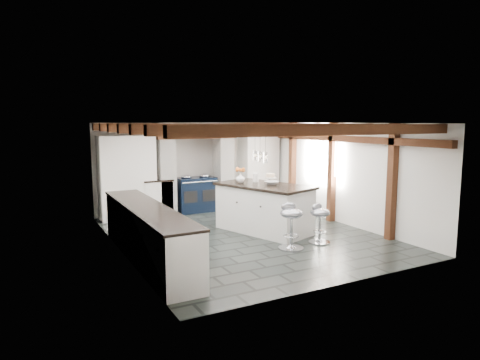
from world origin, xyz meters
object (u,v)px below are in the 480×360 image
bar_stool_far (291,221)px  range_cooker (196,194)px  bar_stool_near (319,219)px  kitchen_island (264,207)px

bar_stool_far → range_cooker: bearing=107.7°
range_cooker → bar_stool_near: 3.96m
kitchen_island → bar_stool_near: kitchen_island is taller
bar_stool_far → bar_stool_near: bearing=19.0°
range_cooker → kitchen_island: kitchen_island is taller
kitchen_island → bar_stool_far: size_ratio=2.66×
kitchen_island → bar_stool_near: 1.36m
range_cooker → bar_stool_far: range_cooker is taller
bar_stool_near → range_cooker: bearing=96.0°
bar_stool_near → bar_stool_far: (-0.71, -0.07, 0.06)m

